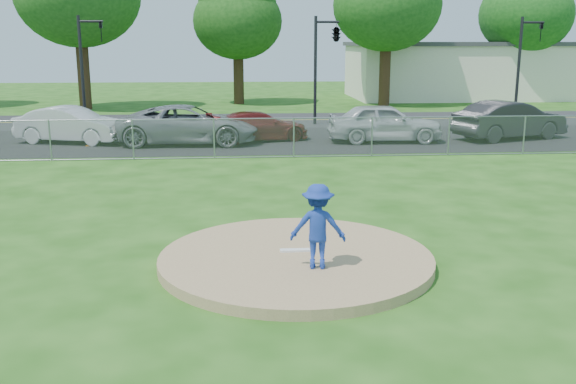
# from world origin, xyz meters

# --- Properties ---
(ground) EXTENTS (120.00, 120.00, 0.00)m
(ground) POSITION_xyz_m (0.00, 10.00, 0.00)
(ground) COLOR #1B4B10
(ground) RESTS_ON ground
(pitchers_mound) EXTENTS (5.40, 5.40, 0.20)m
(pitchers_mound) POSITION_xyz_m (0.00, 0.00, 0.10)
(pitchers_mound) COLOR #9D7D56
(pitchers_mound) RESTS_ON ground
(pitching_rubber) EXTENTS (0.60, 0.15, 0.04)m
(pitching_rubber) POSITION_xyz_m (0.00, 0.20, 0.22)
(pitching_rubber) COLOR white
(pitching_rubber) RESTS_ON pitchers_mound
(chain_link_fence) EXTENTS (40.00, 0.06, 1.50)m
(chain_link_fence) POSITION_xyz_m (0.00, 12.00, 0.75)
(chain_link_fence) COLOR gray
(chain_link_fence) RESTS_ON ground
(parking_lot) EXTENTS (50.00, 8.00, 0.01)m
(parking_lot) POSITION_xyz_m (0.00, 16.50, 0.01)
(parking_lot) COLOR black
(parking_lot) RESTS_ON ground
(street) EXTENTS (60.00, 7.00, 0.01)m
(street) POSITION_xyz_m (0.00, 24.00, 0.00)
(street) COLOR #242427
(street) RESTS_ON ground
(commercial_building) EXTENTS (16.40, 9.40, 4.30)m
(commercial_building) POSITION_xyz_m (16.00, 38.00, 2.16)
(commercial_building) COLOR beige
(commercial_building) RESTS_ON ground
(tree_center) EXTENTS (6.16, 6.16, 9.84)m
(tree_center) POSITION_xyz_m (-1.00, 34.00, 6.47)
(tree_center) COLOR #322012
(tree_center) RESTS_ON ground
(tree_far_right) EXTENTS (6.72, 6.72, 10.74)m
(tree_far_right) POSITION_xyz_m (20.00, 35.00, 7.06)
(tree_far_right) COLOR #3C2615
(tree_far_right) RESTS_ON ground
(traffic_signal_left) EXTENTS (1.28, 0.20, 5.60)m
(traffic_signal_left) POSITION_xyz_m (-8.76, 22.00, 3.36)
(traffic_signal_left) COLOR black
(traffic_signal_left) RESTS_ON ground
(traffic_signal_center) EXTENTS (1.42, 2.48, 5.60)m
(traffic_signal_center) POSITION_xyz_m (3.97, 22.00, 4.61)
(traffic_signal_center) COLOR black
(traffic_signal_center) RESTS_ON ground
(traffic_signal_right) EXTENTS (1.28, 0.20, 5.60)m
(traffic_signal_right) POSITION_xyz_m (14.24, 22.00, 3.36)
(traffic_signal_right) COLOR black
(traffic_signal_right) RESTS_ON ground
(pitcher) EXTENTS (1.10, 0.74, 1.58)m
(pitcher) POSITION_xyz_m (0.33, -0.76, 0.99)
(pitcher) COLOR #1C369A
(pitcher) RESTS_ON pitchers_mound
(traffic_cone) EXTENTS (0.32, 0.32, 0.62)m
(traffic_cone) POSITION_xyz_m (-7.33, 15.45, 0.32)
(traffic_cone) COLOR orange
(traffic_cone) RESTS_ON parking_lot
(parked_car_white) EXTENTS (4.99, 2.88, 1.56)m
(parked_car_white) POSITION_xyz_m (-8.32, 16.36, 0.79)
(parked_car_white) COLOR silver
(parked_car_white) RESTS_ON parking_lot
(parked_car_gray) EXTENTS (6.04, 2.93, 1.66)m
(parked_car_gray) POSITION_xyz_m (-3.21, 15.69, 0.84)
(parked_car_gray) COLOR gray
(parked_car_gray) RESTS_ON parking_lot
(parked_car_darkred) EXTENTS (4.77, 2.94, 1.29)m
(parked_car_darkred) POSITION_xyz_m (-0.18, 16.32, 0.66)
(parked_car_darkred) COLOR maroon
(parked_car_darkred) RESTS_ON parking_lot
(parked_car_pearl) EXTENTS (5.02, 2.18, 1.69)m
(parked_car_pearl) POSITION_xyz_m (5.30, 15.59, 0.85)
(parked_car_pearl) COLOR silver
(parked_car_pearl) RESTS_ON parking_lot
(parked_car_charcoal) EXTENTS (5.50, 3.39, 1.71)m
(parked_car_charcoal) POSITION_xyz_m (11.12, 15.96, 0.87)
(parked_car_charcoal) COLOR #262629
(parked_car_charcoal) RESTS_ON parking_lot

